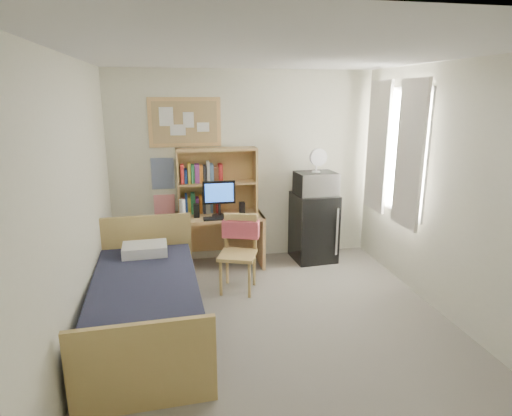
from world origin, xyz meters
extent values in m
cube|color=gray|center=(0.00, 0.00, -0.01)|extent=(3.60, 4.20, 0.02)
cube|color=silver|center=(0.00, 0.00, 2.60)|extent=(3.60, 4.20, 0.02)
cube|color=white|center=(0.00, 2.10, 1.30)|extent=(3.60, 0.04, 2.60)
cube|color=white|center=(0.00, -2.10, 1.30)|extent=(3.60, 0.04, 2.60)
cube|color=white|center=(-1.80, 0.00, 1.30)|extent=(0.04, 4.20, 2.60)
cube|color=white|center=(1.80, 0.00, 1.30)|extent=(0.04, 4.20, 2.60)
cube|color=white|center=(1.75, 1.20, 1.60)|extent=(0.10, 1.40, 1.70)
cube|color=silver|center=(1.72, 0.80, 1.60)|extent=(0.04, 0.55, 1.70)
cube|color=silver|center=(1.72, 1.60, 1.60)|extent=(0.04, 0.55, 1.70)
cube|color=tan|center=(-0.78, 2.08, 1.92)|extent=(0.94, 0.03, 0.64)
cube|color=#244090|center=(-1.10, 2.09, 1.25)|extent=(0.30, 0.01, 0.42)
cube|color=#E82949|center=(-1.10, 2.09, 0.78)|extent=(0.28, 0.01, 0.36)
cube|color=tan|center=(-0.39, 1.79, 0.36)|extent=(1.15, 0.58, 0.72)
cube|color=tan|center=(-0.26, 0.99, 0.45)|extent=(0.58, 0.58, 0.91)
cube|color=black|center=(0.94, 1.80, 0.47)|extent=(0.59, 0.59, 0.95)
cube|color=#1B1E32|center=(-1.27, 0.16, 0.28)|extent=(1.11, 2.09, 0.56)
cube|color=tan|center=(-0.39, 1.94, 1.16)|extent=(1.06, 0.27, 0.87)
cube|color=black|center=(-0.39, 1.73, 0.95)|extent=(0.42, 0.03, 0.45)
cube|color=black|center=(-0.39, 1.59, 0.73)|extent=(0.45, 0.14, 0.02)
cube|color=black|center=(-0.69, 1.73, 0.81)|extent=(0.07, 0.07, 0.18)
cube|color=black|center=(-0.09, 1.73, 0.81)|extent=(0.07, 0.07, 0.18)
cylinder|color=white|center=(-0.87, 1.69, 0.85)|extent=(0.08, 0.08, 0.26)
cube|color=#D3505F|center=(-0.19, 1.18, 0.70)|extent=(0.46, 0.28, 0.21)
cube|color=silver|center=(0.94, 1.78, 1.10)|extent=(0.55, 0.44, 0.31)
cylinder|color=white|center=(0.94, 1.78, 1.40)|extent=(0.25, 0.25, 0.29)
cube|color=white|center=(-1.30, 0.91, 0.62)|extent=(0.49, 0.36, 0.11)
camera|label=1|loc=(-0.92, -3.68, 2.27)|focal=30.00mm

